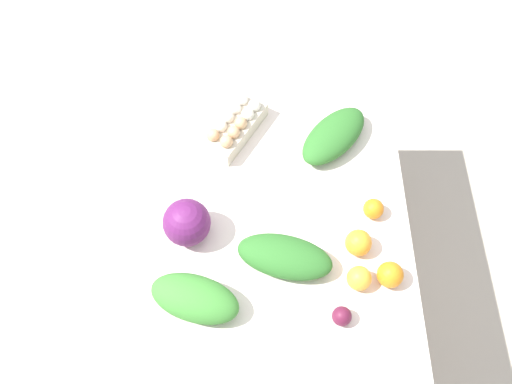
# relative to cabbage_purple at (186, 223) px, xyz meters

# --- Properties ---
(ground_plane) EXTENTS (8.00, 8.00, 0.00)m
(ground_plane) POSITION_rel_cabbage_purple_xyz_m (0.14, -0.21, -0.78)
(ground_plane) COLOR #B2A899
(dining_table) EXTENTS (1.24, 0.97, 0.70)m
(dining_table) POSITION_rel_cabbage_purple_xyz_m (0.14, -0.21, -0.16)
(dining_table) COLOR silver
(dining_table) RESTS_ON ground_plane
(cabbage_purple) EXTENTS (0.15, 0.15, 0.15)m
(cabbage_purple) POSITION_rel_cabbage_purple_xyz_m (0.00, 0.00, 0.00)
(cabbage_purple) COLOR #601E5B
(cabbage_purple) RESTS_ON dining_table
(egg_carton) EXTENTS (0.29, 0.23, 0.09)m
(egg_carton) POSITION_rel_cabbage_purple_xyz_m (0.39, -0.13, -0.03)
(egg_carton) COLOR beige
(egg_carton) RESTS_ON dining_table
(greens_bunch_dandelion) EXTENTS (0.20, 0.31, 0.09)m
(greens_bunch_dandelion) POSITION_rel_cabbage_purple_xyz_m (-0.10, -0.29, -0.03)
(greens_bunch_dandelion) COLOR #2D6B28
(greens_bunch_dandelion) RESTS_ON dining_table
(greens_bunch_beet_tops) EXTENTS (0.21, 0.29, 0.10)m
(greens_bunch_beet_tops) POSITION_rel_cabbage_purple_xyz_m (-0.23, -0.04, -0.02)
(greens_bunch_beet_tops) COLOR #3D8433
(greens_bunch_beet_tops) RESTS_ON dining_table
(greens_bunch_kale) EXTENTS (0.31, 0.30, 0.09)m
(greens_bunch_kale) POSITION_rel_cabbage_purple_xyz_m (0.35, -0.47, -0.03)
(greens_bunch_kale) COLOR #2D6B28
(greens_bunch_kale) RESTS_ON dining_table
(beet_root) EXTENTS (0.06, 0.06, 0.06)m
(beet_root) POSITION_rel_cabbage_purple_xyz_m (-0.28, -0.45, -0.04)
(beet_root) COLOR #5B1933
(beet_root) RESTS_ON dining_table
(orange_0) EXTENTS (0.08, 0.08, 0.08)m
(orange_0) POSITION_rel_cabbage_purple_xyz_m (-0.05, -0.52, -0.03)
(orange_0) COLOR orange
(orange_0) RESTS_ON dining_table
(orange_1) EXTENTS (0.07, 0.07, 0.07)m
(orange_1) POSITION_rel_cabbage_purple_xyz_m (0.07, -0.58, -0.04)
(orange_1) COLOR orange
(orange_1) RESTS_ON dining_table
(orange_2) EXTENTS (0.07, 0.07, 0.07)m
(orange_2) POSITION_rel_cabbage_purple_xyz_m (-0.16, -0.51, -0.04)
(orange_2) COLOR #F9A833
(orange_2) RESTS_ON dining_table
(orange_3) EXTENTS (0.08, 0.08, 0.08)m
(orange_3) POSITION_rel_cabbage_purple_xyz_m (-0.15, -0.60, -0.03)
(orange_3) COLOR orange
(orange_3) RESTS_ON dining_table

